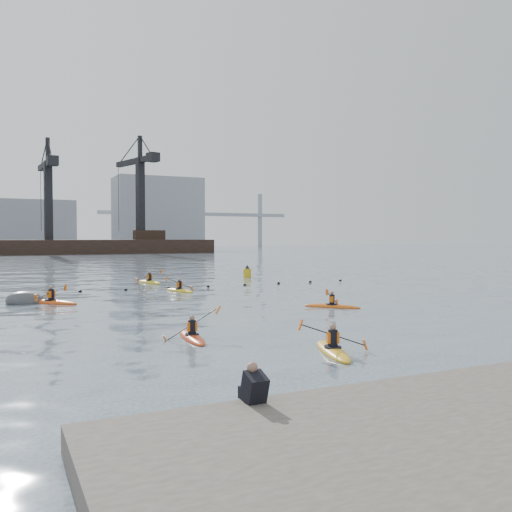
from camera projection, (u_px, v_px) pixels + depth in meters
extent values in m
plane|color=#3C4B57|center=(329.00, 348.00, 18.03)|extent=(400.00, 400.00, 0.00)
cube|color=black|center=(255.00, 388.00, 10.40)|extent=(0.38, 0.60, 0.67)
cube|color=black|center=(250.00, 393.00, 10.60)|extent=(0.34, 0.40, 0.24)
sphere|color=#8C6651|center=(252.00, 367.00, 10.48)|extent=(0.21, 0.21, 0.21)
sphere|color=black|center=(32.00, 293.00, 35.08)|extent=(0.24, 0.24, 0.24)
sphere|color=black|center=(80.00, 292.00, 36.25)|extent=(0.24, 0.24, 0.24)
sphere|color=black|center=(126.00, 290.00, 37.38)|extent=(0.24, 0.24, 0.24)
sphere|color=black|center=(168.00, 288.00, 38.56)|extent=(0.24, 0.24, 0.24)
sphere|color=black|center=(208.00, 287.00, 39.82)|extent=(0.24, 0.24, 0.24)
sphere|color=black|center=(245.00, 285.00, 41.19)|extent=(0.24, 0.24, 0.24)
sphere|color=black|center=(279.00, 283.00, 42.63)|extent=(0.24, 0.24, 0.24)
sphere|color=black|center=(310.00, 282.00, 44.06)|extent=(0.24, 0.24, 0.24)
sphere|color=black|center=(340.00, 281.00, 45.43)|extent=(0.24, 0.24, 0.24)
cube|color=black|center=(49.00, 250.00, 117.23)|extent=(72.00, 12.00, 4.50)
cube|color=black|center=(149.00, 235.00, 126.57)|extent=(7.00, 3.00, 2.20)
cube|color=black|center=(48.00, 200.00, 116.85)|extent=(1.73, 1.73, 17.00)
cube|color=black|center=(46.00, 165.00, 118.52)|extent=(2.50, 15.05, 1.20)
cube|color=black|center=(52.00, 161.00, 112.06)|extent=(2.42, 2.78, 2.00)
cube|color=black|center=(48.00, 149.00, 116.47)|extent=(0.87, 0.87, 5.00)
cube|color=black|center=(140.00, 199.00, 125.42)|extent=(1.96, 1.96, 19.00)
cube|color=black|center=(135.00, 161.00, 127.05)|extent=(5.56, 16.73, 1.20)
cube|color=black|center=(153.00, 157.00, 120.59)|extent=(2.80, 3.08, 2.00)
cube|color=black|center=(140.00, 147.00, 125.00)|extent=(0.98, 0.98, 5.00)
cube|color=gray|center=(17.00, 225.00, 150.95)|extent=(30.00, 14.00, 14.00)
cube|color=gray|center=(158.00, 214.00, 168.01)|extent=(26.00, 14.00, 22.00)
cube|color=gray|center=(197.00, 214.00, 194.62)|extent=(70.00, 2.00, 1.20)
cylinder|color=gray|center=(128.00, 219.00, 183.94)|extent=(1.60, 1.60, 20.00)
cylinder|color=gray|center=(260.00, 220.00, 205.44)|extent=(1.60, 1.60, 20.00)
ellipsoid|color=#DF4114|center=(192.00, 338.00, 19.59)|extent=(0.91, 3.10, 0.31)
cylinder|color=black|center=(192.00, 334.00, 19.59)|extent=(0.63, 0.63, 0.06)
cylinder|color=black|center=(192.00, 327.00, 19.58)|extent=(0.29, 0.29, 0.50)
cube|color=#CF590B|center=(192.00, 326.00, 19.58)|extent=(0.36, 0.24, 0.32)
sphere|color=#8C6651|center=(192.00, 318.00, 19.57)|extent=(0.20, 0.20, 0.20)
cylinder|color=black|center=(192.00, 324.00, 19.57)|extent=(1.83, 0.21, 1.07)
cube|color=#D85914|center=(165.00, 339.00, 19.26)|extent=(0.21, 0.15, 0.31)
cube|color=#D85914|center=(218.00, 310.00, 19.89)|extent=(0.21, 0.15, 0.31)
ellipsoid|color=gold|center=(333.00, 351.00, 17.24)|extent=(1.67, 3.35, 0.33)
cylinder|color=black|center=(333.00, 347.00, 17.23)|extent=(0.78, 0.78, 0.06)
cylinder|color=black|center=(333.00, 338.00, 17.22)|extent=(0.31, 0.31, 0.54)
cube|color=#CF590B|center=(333.00, 338.00, 17.22)|extent=(0.42, 0.33, 0.35)
sphere|color=#8C6651|center=(333.00, 327.00, 17.21)|extent=(0.22, 0.22, 0.22)
cylinder|color=black|center=(333.00, 335.00, 17.22)|extent=(2.07, 0.71, 0.77)
cube|color=#D85914|center=(300.00, 325.00, 17.08)|extent=(0.20, 0.19, 0.35)
cube|color=#D85914|center=(365.00, 345.00, 17.36)|extent=(0.20, 0.19, 0.35)
ellipsoid|color=#E34E15|center=(51.00, 303.00, 30.06)|extent=(2.91, 3.08, 0.35)
cylinder|color=black|center=(51.00, 300.00, 30.05)|extent=(0.94, 0.94, 0.07)
cylinder|color=black|center=(51.00, 294.00, 30.04)|extent=(0.33, 0.33, 0.57)
cube|color=#CF590B|center=(51.00, 294.00, 30.04)|extent=(0.46, 0.45, 0.38)
sphere|color=#8C6651|center=(51.00, 288.00, 30.03)|extent=(0.23, 0.23, 0.23)
cylinder|color=black|center=(51.00, 292.00, 30.04)|extent=(1.80, 1.66, 0.40)
cube|color=#D85914|center=(36.00, 298.00, 29.00)|extent=(0.19, 0.19, 0.38)
cube|color=#D85914|center=(65.00, 288.00, 31.08)|extent=(0.19, 0.19, 0.38)
ellipsoid|color=yellow|center=(180.00, 291.00, 36.75)|extent=(1.46, 3.20, 0.31)
cylinder|color=black|center=(180.00, 289.00, 36.75)|extent=(0.73, 0.73, 0.06)
cylinder|color=black|center=(180.00, 285.00, 36.74)|extent=(0.29, 0.29, 0.51)
cube|color=#CF590B|center=(180.00, 285.00, 36.74)|extent=(0.40, 0.30, 0.33)
sphere|color=#8C6651|center=(179.00, 280.00, 36.73)|extent=(0.21, 0.21, 0.21)
cylinder|color=black|center=(180.00, 283.00, 36.74)|extent=(1.95, 0.58, 0.84)
cube|color=#D85914|center=(167.00, 279.00, 36.06)|extent=(0.20, 0.18, 0.33)
cube|color=#D85914|center=(192.00, 288.00, 37.41)|extent=(0.20, 0.18, 0.33)
ellipsoid|color=#D15A13|center=(332.00, 307.00, 28.35)|extent=(2.47, 2.67, 0.30)
cylinder|color=black|center=(332.00, 304.00, 28.34)|extent=(0.80, 0.80, 0.06)
cylinder|color=black|center=(332.00, 299.00, 28.33)|extent=(0.28, 0.28, 0.49)
cube|color=#CF590B|center=(332.00, 299.00, 28.33)|extent=(0.39, 0.38, 0.32)
sphere|color=#8C6651|center=(332.00, 293.00, 28.32)|extent=(0.20, 0.20, 0.20)
cylinder|color=black|center=(332.00, 297.00, 28.33)|extent=(1.47, 1.31, 0.83)
cube|color=#D85914|center=(337.00, 302.00, 29.23)|extent=(0.21, 0.21, 0.32)
cube|color=#D85914|center=(327.00, 292.00, 27.43)|extent=(0.21, 0.21, 0.32)
ellipsoid|color=yellow|center=(150.00, 282.00, 43.53)|extent=(1.48, 3.48, 0.34)
cylinder|color=black|center=(150.00, 281.00, 43.53)|extent=(0.77, 0.77, 0.06)
cylinder|color=black|center=(149.00, 277.00, 43.52)|extent=(0.32, 0.32, 0.55)
cube|color=#CF590B|center=(149.00, 277.00, 43.52)|extent=(0.43, 0.32, 0.36)
sphere|color=#8C6651|center=(149.00, 272.00, 43.51)|extent=(0.22, 0.22, 0.22)
cylinder|color=black|center=(149.00, 276.00, 43.51)|extent=(2.20, 0.58, 0.73)
cube|color=#D85914|center=(137.00, 280.00, 42.84)|extent=(0.19, 0.18, 0.36)
cube|color=#D85914|center=(161.00, 271.00, 44.19)|extent=(0.19, 0.18, 0.36)
ellipsoid|color=#414447|center=(29.00, 303.00, 30.28)|extent=(3.06, 2.26, 1.76)
cylinder|color=#B78812|center=(247.00, 274.00, 49.60)|extent=(0.72, 0.72, 0.93)
cone|color=black|center=(247.00, 267.00, 49.58)|extent=(0.45, 0.45, 0.36)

